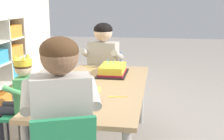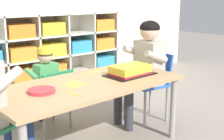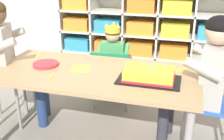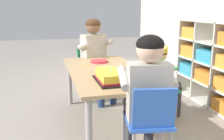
# 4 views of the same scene
# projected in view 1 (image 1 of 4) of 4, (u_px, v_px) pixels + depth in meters

# --- Properties ---
(activity_table) EXTENTS (1.51, 0.71, 0.57)m
(activity_table) POSITION_uv_depth(u_px,v_px,m) (99.00, 93.00, 2.35)
(activity_table) COLOR tan
(activity_table) RESTS_ON ground
(classroom_chair_blue) EXTENTS (0.40, 0.38, 0.58)m
(classroom_chair_blue) POSITION_uv_depth(u_px,v_px,m) (33.00, 110.00, 2.45)
(classroom_chair_blue) COLOR #238451
(classroom_chair_blue) RESTS_ON ground
(child_with_crown) EXTENTS (0.31, 0.32, 0.81)m
(child_with_crown) POSITION_uv_depth(u_px,v_px,m) (20.00, 93.00, 2.42)
(child_with_crown) COLOR #4C9E5B
(child_with_crown) RESTS_ON ground
(adult_helper_seated) EXTENTS (0.49, 0.47, 1.05)m
(adult_helper_seated) POSITION_uv_depth(u_px,v_px,m) (61.00, 110.00, 1.61)
(adult_helper_seated) COLOR #B2ADA3
(adult_helper_seated) RESTS_ON ground
(classroom_chair_guest_side) EXTENTS (0.40, 0.36, 0.68)m
(classroom_chair_guest_side) POSITION_uv_depth(u_px,v_px,m) (105.00, 78.00, 3.24)
(classroom_chair_guest_side) COLOR blue
(classroom_chair_guest_side) RESTS_ON ground
(guest_at_table_side) EXTENTS (0.45, 0.44, 1.00)m
(guest_at_table_side) POSITION_uv_depth(u_px,v_px,m) (102.00, 61.00, 3.09)
(guest_at_table_side) COLOR #B2ADA3
(guest_at_table_side) RESTS_ON ground
(birthday_cake_on_tray) EXTENTS (0.42, 0.25, 0.12)m
(birthday_cake_on_tray) POSITION_uv_depth(u_px,v_px,m) (113.00, 70.00, 2.72)
(birthday_cake_on_tray) COLOR black
(birthday_cake_on_tray) RESTS_ON activity_table
(paper_plate_stack) EXTENTS (0.19, 0.19, 0.02)m
(paper_plate_stack) POSITION_uv_depth(u_px,v_px,m) (84.00, 101.00, 1.96)
(paper_plate_stack) COLOR #DB333D
(paper_plate_stack) RESTS_ON activity_table
(paper_napkin_square) EXTENTS (0.16, 0.16, 0.00)m
(paper_napkin_square) POSITION_uv_depth(u_px,v_px,m) (92.00, 90.00, 2.24)
(paper_napkin_square) COLOR #F4DB4C
(paper_napkin_square) RESTS_ON activity_table
(fork_by_napkin) EXTENTS (0.11, 0.12, 0.00)m
(fork_by_napkin) POSITION_uv_depth(u_px,v_px,m) (90.00, 68.00, 2.96)
(fork_by_napkin) COLOR yellow
(fork_by_napkin) RESTS_ON activity_table
(fork_scattered_mid_table) EXTENTS (0.03, 0.13, 0.00)m
(fork_scattered_mid_table) POSITION_uv_depth(u_px,v_px,m) (40.00, 110.00, 1.81)
(fork_scattered_mid_table) COLOR yellow
(fork_scattered_mid_table) RESTS_ON activity_table
(fork_beside_plate_stack) EXTENTS (0.14, 0.03, 0.00)m
(fork_beside_plate_stack) POSITION_uv_depth(u_px,v_px,m) (76.00, 77.00, 2.61)
(fork_beside_plate_stack) COLOR yellow
(fork_beside_plate_stack) RESTS_ON activity_table
(fork_near_child_seat) EXTENTS (0.04, 0.13, 0.00)m
(fork_near_child_seat) POSITION_uv_depth(u_px,v_px,m) (117.00, 97.00, 2.07)
(fork_near_child_seat) COLOR yellow
(fork_near_child_seat) RESTS_ON activity_table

